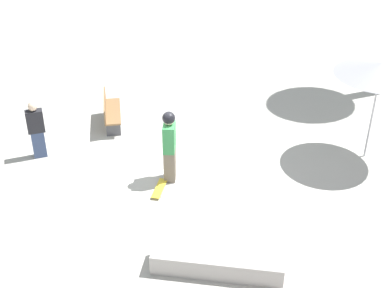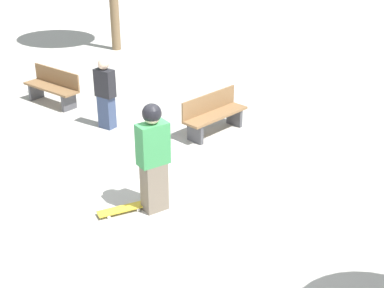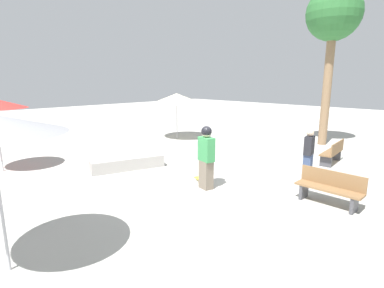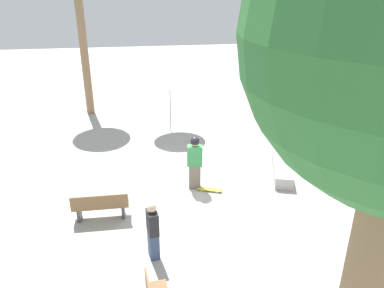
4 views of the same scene
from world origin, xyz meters
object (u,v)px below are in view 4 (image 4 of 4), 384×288
object	(u,v)px
bystander_watching	(153,231)
bench_far	(101,206)
concrete_ledge	(282,168)
shade_umbrella_red	(324,84)
skater_main	(195,161)
shade_umbrella_grey	(170,79)
skateboard	(210,189)

from	to	relation	value
bystander_watching	bench_far	bearing A→B (deg)	-152.48
concrete_ledge	shade_umbrella_red	distance (m)	4.79
skater_main	shade_umbrella_grey	size ratio (longest dim) A/B	0.70
skateboard	shade_umbrella_red	distance (m)	7.34
bench_far	shade_umbrella_red	bearing A→B (deg)	29.78
skater_main	bench_far	world-z (taller)	skater_main
skater_main	shade_umbrella_red	bearing A→B (deg)	43.21
bench_far	shade_umbrella_grey	bearing A→B (deg)	68.11
skateboard	bystander_watching	bearing A→B (deg)	-103.72
bench_far	bystander_watching	world-z (taller)	bystander_watching
concrete_ledge	shade_umbrella_red	world-z (taller)	shade_umbrella_red
skater_main	skateboard	xyz separation A→B (m)	(0.31, 0.44, -0.93)
skater_main	skateboard	world-z (taller)	skater_main
skateboard	bystander_watching	distance (m)	3.61
skateboard	shade_umbrella_red	bearing A→B (deg)	55.99
skater_main	shade_umbrella_grey	xyz separation A→B (m)	(-5.14, -0.25, 1.45)
shade_umbrella_grey	bystander_watching	world-z (taller)	shade_umbrella_grey
skater_main	concrete_ledge	xyz separation A→B (m)	(-0.53, 3.25, -0.78)
skateboard	concrete_ledge	world-z (taller)	concrete_ledge
bench_far	shade_umbrella_red	xyz separation A→B (m)	(-5.05, 9.12, 1.90)
shade_umbrella_red	bystander_watching	xyz separation A→B (m)	(6.92, -7.72, -1.55)
skateboard	shade_umbrella_red	xyz separation A→B (m)	(-4.01, 5.71, 2.27)
concrete_ledge	shade_umbrella_grey	size ratio (longest dim) A/B	1.00
bench_far	shade_umbrella_grey	xyz separation A→B (m)	(-6.48, 2.71, 2.02)
skateboard	bystander_watching	world-z (taller)	bystander_watching
shade_umbrella_grey	concrete_ledge	bearing A→B (deg)	37.22
skateboard	bench_far	world-z (taller)	bench_far
concrete_ledge	bench_far	distance (m)	6.49
skateboard	bystander_watching	size ratio (longest dim) A/B	0.52
skateboard	shade_umbrella_grey	distance (m)	5.98
bench_far	shade_umbrella_grey	distance (m)	7.31
skateboard	bench_far	bearing A→B (deg)	-142.13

